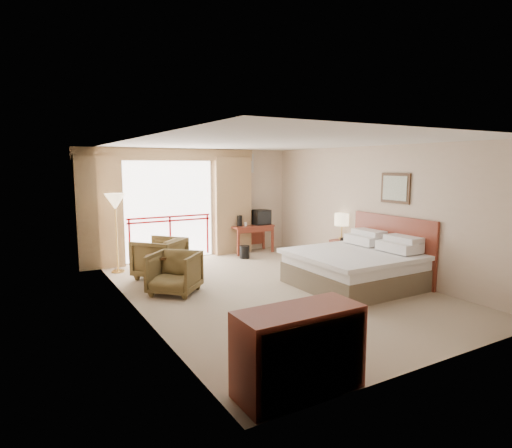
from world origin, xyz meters
TOP-DOWN VIEW (x-y plane):
  - floor at (0.00, 0.00)m, footprint 7.00×7.00m
  - ceiling at (0.00, 0.00)m, footprint 7.00×7.00m
  - wall_back at (0.00, 3.50)m, footprint 5.00×0.00m
  - wall_front at (0.00, -3.50)m, footprint 5.00×0.00m
  - wall_left at (-2.50, 0.00)m, footprint 0.00×7.00m
  - wall_right at (2.50, 0.00)m, footprint 0.00×7.00m
  - balcony_door at (-0.80, 3.48)m, footprint 2.40×0.00m
  - balcony_railing at (-0.80, 3.46)m, footprint 2.09×0.03m
  - curtain_left at (-2.45, 3.35)m, footprint 1.00×0.26m
  - curtain_right at (0.85, 3.35)m, footprint 1.00×0.26m
  - valance at (-0.80, 3.38)m, footprint 4.40×0.22m
  - hvac_vent at (1.30, 3.47)m, footprint 0.50×0.04m
  - bed at (1.50, -0.60)m, footprint 2.13×2.06m
  - headboard at (2.46, -0.60)m, footprint 0.06×2.10m
  - framed_art at (2.47, -0.60)m, footprint 0.04×0.72m
  - nightstand at (2.43, 0.84)m, footprint 0.44×0.51m
  - table_lamp at (2.43, 0.89)m, footprint 0.34×0.34m
  - phone at (2.38, 0.69)m, footprint 0.24×0.21m
  - desk at (1.31, 3.20)m, footprint 1.11×0.54m
  - tv at (1.61, 3.14)m, footprint 0.44×0.35m
  - coffee_maker at (0.96, 3.15)m, footprint 0.16×0.16m
  - cup at (1.11, 3.10)m, footprint 0.07×0.07m
  - wastebasket at (0.82, 2.62)m, footprint 0.29×0.29m
  - armchair_far at (-1.57, 1.89)m, footprint 1.26×1.26m
  - armchair_near at (-1.67, 0.67)m, footprint 1.16×1.16m
  - side_table at (-1.75, 1.24)m, footprint 0.56×0.56m
  - book at (-1.75, 1.24)m, footprint 0.19×0.24m
  - floor_lamp at (-2.22, 2.79)m, footprint 0.43×0.43m
  - dresser at (-1.71, -3.21)m, footprint 1.33×0.56m

SIDE VIEW (x-z plane):
  - floor at x=0.00m, z-range 0.00..0.00m
  - armchair_far at x=-1.57m, z-range -0.41..0.41m
  - armchair_near at x=-1.67m, z-range -0.38..0.38m
  - wastebasket at x=0.82m, z-range 0.00..0.31m
  - nightstand at x=2.43m, z-range 0.00..0.58m
  - bed at x=1.50m, z-range -0.11..0.86m
  - side_table at x=-1.75m, z-range 0.11..0.72m
  - dresser at x=-1.71m, z-range 0.00..0.88m
  - desk at x=1.31m, z-range 0.20..0.93m
  - book at x=-1.75m, z-range 0.60..0.62m
  - phone at x=2.38m, z-range 0.58..0.67m
  - headboard at x=2.46m, z-range 0.00..1.30m
  - cup at x=1.11m, z-range 0.72..0.83m
  - balcony_railing at x=-0.80m, z-range 0.30..1.32m
  - coffee_maker at x=0.96m, z-range 0.72..1.01m
  - tv at x=1.61m, z-range 0.72..1.12m
  - table_lamp at x=2.43m, z-range 0.75..1.35m
  - balcony_door at x=-0.80m, z-range 0.00..2.40m
  - curtain_left at x=-2.45m, z-range 0.00..2.50m
  - curtain_right at x=0.85m, z-range 0.00..2.50m
  - wall_left at x=-2.50m, z-range -2.15..4.85m
  - wall_right at x=2.50m, z-range -2.15..4.85m
  - wall_back at x=0.00m, z-range -1.15..3.85m
  - wall_front at x=0.00m, z-range -1.15..3.85m
  - floor_lamp at x=-2.22m, z-range 0.61..2.32m
  - framed_art at x=2.47m, z-range 1.55..2.15m
  - hvac_vent at x=1.30m, z-range 2.10..2.60m
  - valance at x=-0.80m, z-range 2.41..2.69m
  - ceiling at x=0.00m, z-range 2.70..2.70m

